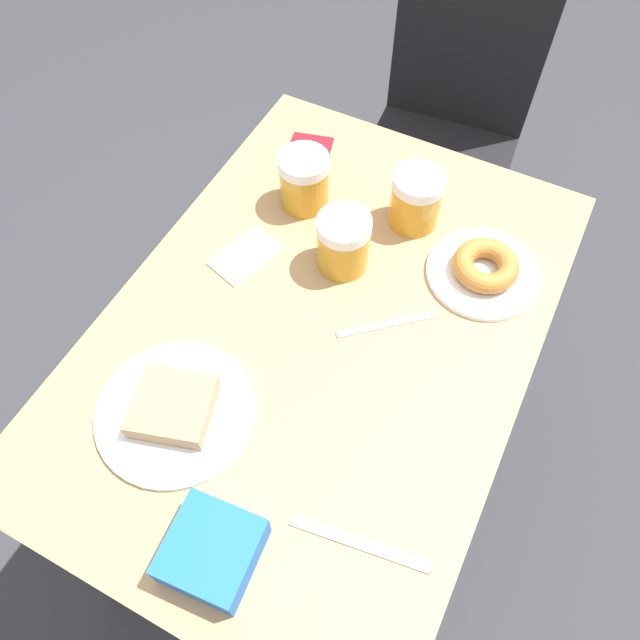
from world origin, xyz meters
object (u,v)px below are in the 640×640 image
object	(u,v)px
passport_near_edge	(308,156)
plate_with_cake	(174,409)
knife	(359,544)
blue_pouch	(212,551)
beer_mug_center	(343,243)
chair	(450,115)
fork	(386,325)
beer_mug_left	(304,180)
beer_mug_right	(416,199)
plate_with_donut	(484,269)
napkin_folded	(245,256)

from	to	relation	value
passport_near_edge	plate_with_cake	bearing A→B (deg)	-82.33
knife	blue_pouch	distance (m)	0.21
beer_mug_center	blue_pouch	xyz separation A→B (m)	(0.07, -0.55, -0.03)
chair	knife	world-z (taller)	chair
chair	fork	distance (m)	0.90
beer_mug_left	beer_mug_right	xyz separation A→B (m)	(0.21, 0.05, 0.00)
knife	blue_pouch	bearing A→B (deg)	-148.59
chair	beer_mug_left	distance (m)	0.72
beer_mug_center	passport_near_edge	bearing A→B (deg)	130.59
knife	passport_near_edge	size ratio (longest dim) A/B	1.46
fork	plate_with_donut	bearing A→B (deg)	57.77
fork	knife	size ratio (longest dim) A/B	0.67
chair	beer_mug_center	world-z (taller)	chair
chair	beer_mug_left	xyz separation A→B (m)	(-0.10, -0.66, 0.28)
plate_with_donut	knife	size ratio (longest dim) A/B	0.99
chair	plate_with_donut	bearing A→B (deg)	-73.54
beer_mug_left	chair	bearing A→B (deg)	80.90
beer_mug_center	plate_with_cake	bearing A→B (deg)	-104.83
plate_with_donut	napkin_folded	bearing A→B (deg)	-158.61
beer_mug_left	beer_mug_right	world-z (taller)	same
beer_mug_right	fork	size ratio (longest dim) A/B	0.81
chair	fork	size ratio (longest dim) A/B	6.40
fork	knife	distance (m)	0.37
plate_with_donut	fork	bearing A→B (deg)	-122.23
plate_with_donut	blue_pouch	world-z (taller)	blue_pouch
knife	chair	bearing A→B (deg)	102.75
plate_with_cake	knife	bearing A→B (deg)	-8.22
knife	beer_mug_right	bearing A→B (deg)	105.50
napkin_folded	knife	xyz separation A→B (m)	(0.41, -0.38, -0.00)
beer_mug_left	beer_mug_center	size ratio (longest dim) A/B	1.00
fork	beer_mug_right	bearing A→B (deg)	101.81
chair	beer_mug_right	world-z (taller)	chair
plate_with_donut	fork	distance (m)	0.22
beer_mug_center	passport_near_edge	distance (m)	0.29
beer_mug_center	napkin_folded	bearing A→B (deg)	-157.33
fork	beer_mug_center	bearing A→B (deg)	144.55
beer_mug_left	fork	size ratio (longest dim) A/B	0.81
plate_with_cake	beer_mug_left	size ratio (longest dim) A/B	2.23
plate_with_donut	blue_pouch	distance (m)	0.67
chair	plate_with_cake	size ratio (longest dim) A/B	3.54
beer_mug_left	napkin_folded	size ratio (longest dim) A/B	0.81
chair	passport_near_edge	xyz separation A→B (m)	(-0.16, -0.54, 0.23)
fork	blue_pouch	world-z (taller)	blue_pouch
beer_mug_left	passport_near_edge	size ratio (longest dim) A/B	0.80
napkin_folded	blue_pouch	size ratio (longest dim) A/B	1.07
plate_with_donut	beer_mug_center	distance (m)	0.26
beer_mug_left	napkin_folded	distance (m)	0.19
chair	knife	distance (m)	1.26
passport_near_edge	chair	bearing A→B (deg)	73.66
plate_with_donut	plate_with_cake	bearing A→B (deg)	-125.54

